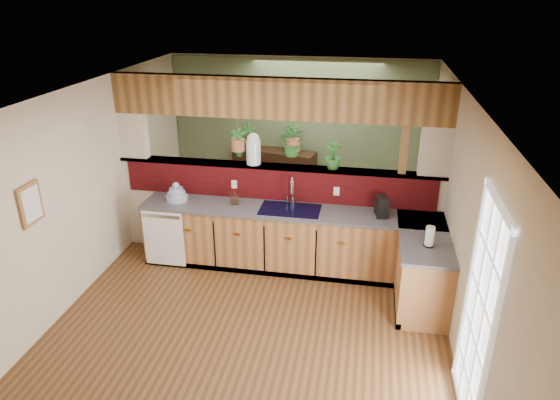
% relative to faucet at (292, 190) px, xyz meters
% --- Properties ---
extents(ground, '(4.60, 7.00, 0.01)m').
position_rel_faucet_xyz_m(ground, '(-0.25, -1.14, -1.12)').
color(ground, '#56341A').
rests_on(ground, ground).
extents(ceiling, '(4.60, 7.00, 0.01)m').
position_rel_faucet_xyz_m(ceiling, '(-0.25, -1.14, 1.48)').
color(ceiling, brown).
rests_on(ceiling, ground).
extents(wall_back, '(4.60, 0.02, 2.60)m').
position_rel_faucet_xyz_m(wall_back, '(-0.25, 2.36, 0.18)').
color(wall_back, beige).
rests_on(wall_back, ground).
extents(wall_left, '(0.02, 7.00, 2.60)m').
position_rel_faucet_xyz_m(wall_left, '(-2.55, -1.14, 0.18)').
color(wall_left, beige).
rests_on(wall_left, ground).
extents(wall_right, '(0.02, 7.00, 2.60)m').
position_rel_faucet_xyz_m(wall_right, '(2.05, -1.14, 0.18)').
color(wall_right, beige).
rests_on(wall_right, ground).
extents(pass_through_partition, '(4.60, 0.21, 2.60)m').
position_rel_faucet_xyz_m(pass_through_partition, '(-0.22, 0.21, 0.07)').
color(pass_through_partition, beige).
rests_on(pass_through_partition, ground).
extents(pass_through_ledge, '(4.60, 0.21, 0.04)m').
position_rel_faucet_xyz_m(pass_through_ledge, '(-0.25, 0.21, 0.25)').
color(pass_through_ledge, brown).
rests_on(pass_through_ledge, ground).
extents(header_beam, '(4.60, 0.15, 0.55)m').
position_rel_faucet_xyz_m(header_beam, '(-0.25, 0.21, 1.20)').
color(header_beam, brown).
rests_on(header_beam, ground).
extents(sage_backwall, '(4.55, 0.02, 2.55)m').
position_rel_faucet_xyz_m(sage_backwall, '(-0.25, 2.34, 0.18)').
color(sage_backwall, '#5A6C49').
rests_on(sage_backwall, ground).
extents(countertop, '(4.14, 1.52, 0.90)m').
position_rel_faucet_xyz_m(countertop, '(0.58, -0.27, -0.68)').
color(countertop, brown).
rests_on(countertop, ground).
extents(dishwasher, '(0.58, 0.03, 0.82)m').
position_rel_faucet_xyz_m(dishwasher, '(-1.73, -0.47, -0.67)').
color(dishwasher, white).
rests_on(dishwasher, ground).
extents(navy_sink, '(0.82, 0.50, 0.18)m').
position_rel_faucet_xyz_m(navy_sink, '(-0.00, -0.16, -0.30)').
color(navy_sink, black).
rests_on(navy_sink, countertop).
extents(french_door, '(0.06, 1.02, 2.16)m').
position_rel_faucet_xyz_m(french_door, '(2.02, -2.44, -0.07)').
color(french_door, white).
rests_on(french_door, ground).
extents(framed_print, '(0.04, 0.35, 0.45)m').
position_rel_faucet_xyz_m(framed_print, '(-2.53, -1.94, 0.43)').
color(framed_print, brown).
rests_on(framed_print, wall_left).
extents(faucet, '(0.18, 0.18, 0.42)m').
position_rel_faucet_xyz_m(faucet, '(0.00, 0.00, 0.00)').
color(faucet, '#B7B7B2').
rests_on(faucet, countertop).
extents(dish_stack, '(0.31, 0.31, 0.27)m').
position_rel_faucet_xyz_m(dish_stack, '(-1.63, -0.13, -0.14)').
color(dish_stack, '#92A6BD').
rests_on(dish_stack, countertop).
extents(soap_dispenser, '(0.12, 0.12, 0.21)m').
position_rel_faucet_xyz_m(soap_dispenser, '(-0.79, -0.12, -0.12)').
color(soap_dispenser, '#3A2315').
rests_on(soap_dispenser, countertop).
extents(coffee_maker, '(0.14, 0.24, 0.27)m').
position_rel_faucet_xyz_m(coffee_maker, '(1.21, -0.14, -0.10)').
color(coffee_maker, black).
rests_on(coffee_maker, countertop).
extents(paper_towel, '(0.12, 0.12, 0.26)m').
position_rel_faucet_xyz_m(paper_towel, '(1.76, -0.89, -0.10)').
color(paper_towel, black).
rests_on(paper_towel, countertop).
extents(glass_jar, '(0.20, 0.20, 0.45)m').
position_rel_faucet_xyz_m(glass_jar, '(-0.58, 0.21, 0.49)').
color(glass_jar, silver).
rests_on(glass_jar, pass_through_ledge).
extents(ledge_plant_right, '(0.21, 0.21, 0.37)m').
position_rel_faucet_xyz_m(ledge_plant_right, '(0.52, 0.21, 0.45)').
color(ledge_plant_right, '#21581F').
rests_on(ledge_plant_right, pass_through_ledge).
extents(hanging_plant_a, '(0.22, 0.19, 0.53)m').
position_rel_faucet_xyz_m(hanging_plant_a, '(-0.80, 0.21, 0.70)').
color(hanging_plant_a, brown).
rests_on(hanging_plant_a, header_beam).
extents(hanging_plant_b, '(0.36, 0.31, 0.52)m').
position_rel_faucet_xyz_m(hanging_plant_b, '(-0.03, 0.21, 0.79)').
color(hanging_plant_b, brown).
rests_on(hanging_plant_b, header_beam).
extents(shelving_console, '(1.55, 0.71, 1.00)m').
position_rel_faucet_xyz_m(shelving_console, '(-0.66, 2.11, -0.62)').
color(shelving_console, black).
rests_on(shelving_console, ground).
extents(shelf_plant_a, '(0.28, 0.23, 0.45)m').
position_rel_faucet_xyz_m(shelf_plant_a, '(-1.12, 2.11, 0.10)').
color(shelf_plant_a, '#21581F').
rests_on(shelf_plant_a, shelving_console).
extents(shelf_plant_b, '(0.35, 0.35, 0.49)m').
position_rel_faucet_xyz_m(shelf_plant_b, '(-0.35, 2.11, 0.12)').
color(shelf_plant_b, '#21581F').
rests_on(shelf_plant_b, shelving_console).
extents(floor_plant, '(0.84, 0.79, 0.74)m').
position_rel_faucet_xyz_m(floor_plant, '(0.98, 1.50, -0.75)').
color(floor_plant, '#21581F').
rests_on(floor_plant, ground).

